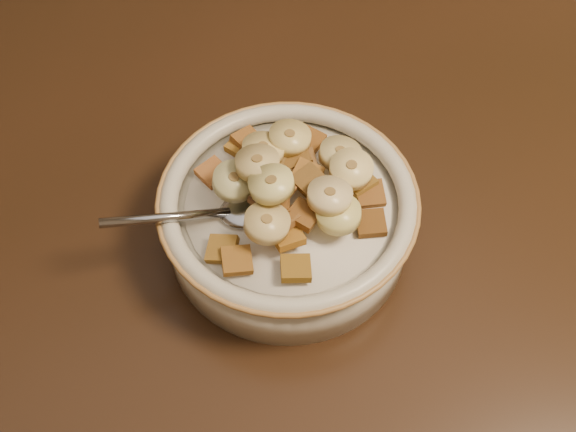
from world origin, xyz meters
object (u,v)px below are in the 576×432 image
table (271,266)px  cereal_bowl (288,222)px  chair (109,37)px  spoon (249,210)px

table → cereal_bowl: size_ratio=7.78×
chair → spoon: bearing=-103.8°
cereal_bowl → spoon: bearing=163.1°
chair → spoon: chair is taller
chair → cereal_bowl: chair is taller
cereal_bowl → spoon: 0.04m
table → cereal_bowl: (0.02, 0.00, 0.04)m
table → chair: chair is taller
chair → cereal_bowl: (-0.04, -0.59, 0.29)m
table → chair: bearing=82.4°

